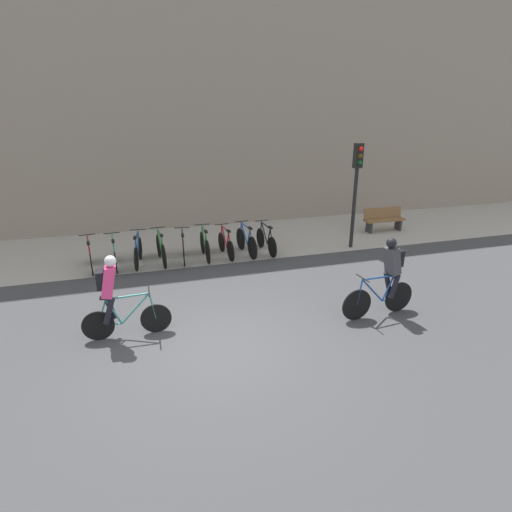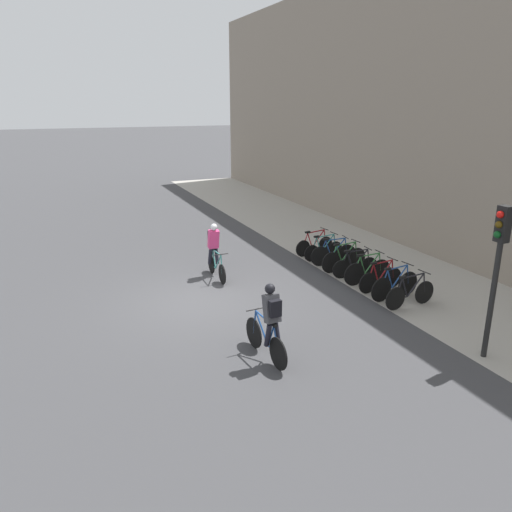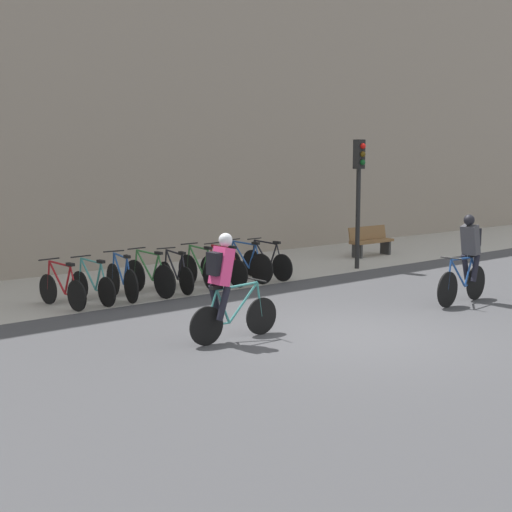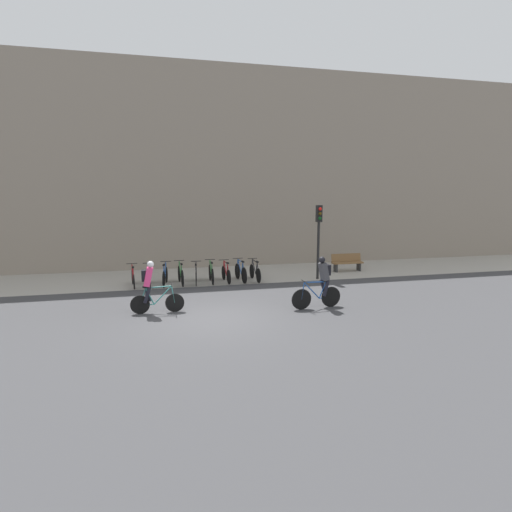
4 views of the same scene
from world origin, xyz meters
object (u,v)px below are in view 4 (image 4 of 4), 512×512
Objects in this scene: cyclist_pink at (151,285)px; parked_bike_1 at (149,277)px; parked_bike_2 at (165,276)px; parked_bike_5 at (211,273)px; bench at (347,262)px; cyclist_grey at (321,281)px; traffic_light_pole at (319,228)px; parked_bike_4 at (196,275)px; parked_bike_6 at (226,273)px; parked_bike_0 at (133,278)px; parked_bike_7 at (241,272)px; parked_bike_3 at (181,275)px; parked_bike_8 at (255,272)px.

parked_bike_1 is at bearing 92.64° from cyclist_pink.
parked_bike_2 is at bearing 0.16° from parked_bike_1.
parked_bike_5 reaches higher than bench.
traffic_light_pole reaches higher than cyclist_grey.
parked_bike_4 is (1.33, -0.00, -0.03)m from parked_bike_2.
cyclist_grey reaches higher than parked_bike_6.
parked_bike_2 reaches higher than parked_bike_4.
parked_bike_1 is 0.97× the size of parked_bike_2.
parked_bike_2 is 9.12m from bench.
parked_bike_0 is 4.65m from parked_bike_7.
parked_bike_3 is at bearing 133.56° from cyclist_grey.
parked_bike_2 is 2.66m from parked_bike_6.
cyclist_grey is 1.05× the size of parked_bike_7.
parked_bike_7 is (3.33, -0.00, 0.01)m from parked_bike_2.
cyclist_pink is 0.99× the size of parked_bike_3.
parked_bike_5 reaches higher than parked_bike_1.
traffic_light_pole is at bearing -3.42° from parked_bike_4.
traffic_light_pole is at bearing -2.31° from parked_bike_0.
bench is (5.73, 1.09, 0.05)m from parked_bike_7.
cyclist_pink is 4.20m from parked_bike_2.
parked_bike_4 is 0.67m from parked_bike_5.
parked_bike_1 is 2.66m from parked_bike_5.
parked_bike_0 reaches higher than parked_bike_1.
parked_bike_6 is at bearing 0.03° from parked_bike_4.
parked_bike_0 is at bearing 101.68° from cyclist_pink.
traffic_light_pole is (1.67, 4.46, 1.42)m from cyclist_grey.
parked_bike_3 is 3.33m from parked_bike_8.
traffic_light_pole is 3.21m from bench.
cyclist_grey is 7.04m from bench.
parked_bike_4 is 0.95× the size of parked_bike_5.
parked_bike_3 is 1.11× the size of bench.
parked_bike_4 is 2.66m from parked_bike_8.
parked_bike_6 is at bearing -0.00° from parked_bike_3.
parked_bike_6 is at bearing 118.14° from cyclist_grey.
parked_bike_0 is 0.66m from parked_bike_1.
parked_bike_7 is (3.80, 4.14, -0.53)m from cyclist_pink.
parked_bike_8 reaches higher than bench.
parked_bike_3 is (1.99, 0.00, 0.04)m from parked_bike_0.
parked_bike_1 is 7.82m from traffic_light_pole.
parked_bike_3 is at bearing -179.95° from parked_bike_5.
parked_bike_7 is 1.02× the size of parked_bike_8.
traffic_light_pole is (8.22, -0.33, 1.99)m from parked_bike_0.
parked_bike_8 reaches higher than parked_bike_0.
parked_bike_1 is 0.47× the size of traffic_light_pole.
parked_bike_0 is at bearing -179.98° from parked_bike_7.
parked_bike_6 is (1.33, 0.00, 0.01)m from parked_bike_4.
parked_bike_8 is at bearing -0.03° from parked_bike_6.
parked_bike_5 is 7.14m from bench.
cyclist_grey is at bearing -36.18° from parked_bike_0.
parked_bike_6 is 1.33m from parked_bike_8.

